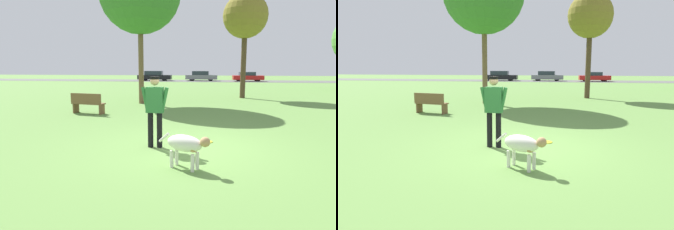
% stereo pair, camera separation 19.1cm
% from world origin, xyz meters
% --- Properties ---
extents(ground_plane, '(120.00, 120.00, 0.00)m').
position_xyz_m(ground_plane, '(0.00, 0.00, 0.00)').
color(ground_plane, '#608C42').
extents(far_road_strip, '(120.00, 6.00, 0.01)m').
position_xyz_m(far_road_strip, '(0.00, 34.04, 0.01)').
color(far_road_strip, '#5B5B59').
rests_on(far_road_strip, ground_plane).
extents(person, '(0.67, 0.24, 1.68)m').
position_xyz_m(person, '(-0.69, -0.04, 0.99)').
color(person, black).
rests_on(person, ground_plane).
extents(dog, '(1.06, 0.62, 0.66)m').
position_xyz_m(dog, '(0.18, -1.45, 0.47)').
color(dog, silver).
rests_on(dog, ground_plane).
extents(frisbee, '(0.28, 0.28, 0.02)m').
position_xyz_m(frisbee, '(0.53, 0.64, 0.01)').
color(frisbee, yellow).
rests_on(frisbee, ground_plane).
extents(tree_mid_center, '(2.64, 2.64, 6.21)m').
position_xyz_m(tree_mid_center, '(2.45, 12.04, 4.82)').
color(tree_mid_center, '#4C3826').
rests_on(tree_mid_center, ground_plane).
extents(parked_car_black, '(4.63, 1.84, 1.34)m').
position_xyz_m(parked_car_black, '(-7.34, 33.87, 0.65)').
color(parked_car_black, black).
rests_on(parked_car_black, ground_plane).
extents(parked_car_grey, '(4.29, 1.87, 1.32)m').
position_xyz_m(parked_car_grey, '(-0.96, 34.42, 0.65)').
color(parked_car_grey, slate).
rests_on(parked_car_grey, ground_plane).
extents(parked_car_red, '(4.00, 1.84, 1.22)m').
position_xyz_m(parked_car_red, '(5.15, 33.98, 0.61)').
color(parked_car_red, red).
rests_on(parked_car_red, ground_plane).
extents(park_bench, '(1.45, 0.66, 0.84)m').
position_xyz_m(park_bench, '(-4.39, 4.62, 0.45)').
color(park_bench, brown).
rests_on(park_bench, ground_plane).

